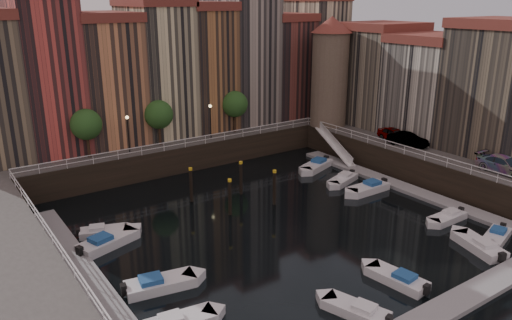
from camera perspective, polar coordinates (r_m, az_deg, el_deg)
ground at (r=44.52m, az=1.58°, el=-7.10°), size 200.00×200.00×0.00m
quay_far at (r=65.49m, az=-12.01°, el=2.22°), size 80.00×20.00×3.00m
quay_right at (r=62.68m, az=23.86°, el=0.33°), size 20.00×36.00×3.00m
dock_left at (r=37.38m, az=-18.44°, el=-13.07°), size 2.00×28.00×0.35m
dock_right at (r=54.33m, az=16.15°, el=-2.88°), size 2.00×28.00×0.35m
dock_near at (r=34.11m, az=19.50°, el=-16.45°), size 30.00×2.00×0.35m
mountains at (r=145.11m, az=-25.06°, el=12.06°), size 145.00×100.00×18.00m
far_terrace at (r=62.71m, az=-8.83°, el=10.55°), size 48.70×10.30×17.50m
right_terrace at (r=62.82m, az=19.58°, el=8.45°), size 9.30×24.30×14.00m
corner_tower at (r=64.88m, az=8.44°, el=10.13°), size 5.20×5.20×13.80m
promenade_trees at (r=56.79m, az=-10.45°, el=5.21°), size 21.20×3.20×5.20m
street_lamps at (r=56.19m, az=-9.67°, el=4.39°), size 10.36×0.36×4.18m
railings at (r=46.84m, az=-1.92°, el=-0.80°), size 36.08×34.04×0.52m
gangway at (r=61.43m, az=8.96°, el=1.76°), size 2.78×8.32×3.73m
mooring_pilings at (r=47.81m, az=-2.52°, el=-3.14°), size 6.56×5.52×3.78m
boat_left_2 at (r=35.54m, az=-11.06°, el=-13.74°), size 5.13×2.62×1.15m
boat_left_3 at (r=41.95m, az=-16.69°, el=-8.96°), size 5.36×3.32×1.20m
boat_left_4 at (r=44.03m, az=-17.14°, el=-7.80°), size 4.17×2.72×0.94m
boat_right_0 at (r=45.70m, az=25.78°, el=-7.88°), size 4.30×2.57×0.96m
boat_right_1 at (r=47.76m, az=21.07°, el=-6.14°), size 4.23×1.58×0.97m
boat_right_2 at (r=52.35m, az=12.75°, el=-3.15°), size 5.00×1.84×1.15m
boat_right_3 at (r=54.39m, az=9.94°, el=-2.20°), size 4.59×2.88×1.03m
boat_right_4 at (r=58.24m, az=6.93°, el=-0.63°), size 5.20×3.37×1.17m
boat_near_1 at (r=33.10m, az=11.49°, el=-16.49°), size 2.80×4.56×1.02m
boat_near_2 at (r=36.88m, az=15.93°, el=-12.93°), size 2.21×4.70×1.06m
boat_near_3 at (r=43.42m, az=24.20°, el=-8.94°), size 3.01×4.97×1.12m
car_a at (r=59.95m, az=15.53°, el=2.73°), size 2.36×4.63×1.51m
car_b at (r=58.33m, az=16.94°, el=2.17°), size 2.61×4.73×1.48m
car_c at (r=52.66m, az=26.58°, el=-0.61°), size 2.30×5.48×1.58m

